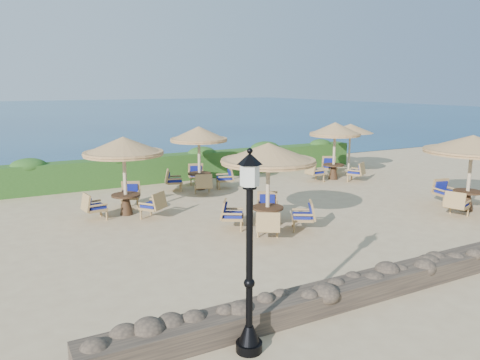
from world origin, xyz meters
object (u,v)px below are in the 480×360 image
cafe_set_0 (268,170)px  cafe_set_2 (124,160)px  cafe_set_1 (471,154)px  lamp_post (249,262)px  extra_parasol (350,128)px  cafe_set_3 (199,149)px  cafe_set_4 (335,141)px

cafe_set_0 → cafe_set_2: same height
cafe_set_1 → cafe_set_0: bearing=168.7°
lamp_post → cafe_set_0: lamp_post is taller
extra_parasol → cafe_set_2: (-12.19, -2.80, -0.29)m
lamp_post → cafe_set_1: 11.77m
extra_parasol → cafe_set_0: cafe_set_0 is taller
lamp_post → cafe_set_2: 9.22m
lamp_post → cafe_set_3: 12.35m
lamp_post → cafe_set_0: size_ratio=1.16×
cafe_set_1 → cafe_set_3: size_ratio=1.11×
cafe_set_0 → extra_parasol: bearing=36.2°
cafe_set_4 → cafe_set_0: bearing=-142.7°
extra_parasol → cafe_set_4: size_ratio=0.87×
extra_parasol → cafe_set_4: (-2.08, -1.32, -0.38)m
cafe_set_2 → cafe_set_3: (3.75, 2.42, -0.18)m
lamp_post → cafe_set_1: lamp_post is taller
extra_parasol → cafe_set_0: bearing=-143.8°
cafe_set_1 → cafe_set_2: size_ratio=1.16×
extra_parasol → cafe_set_2: size_ratio=0.87×
cafe_set_3 → cafe_set_4: 6.43m
cafe_set_2 → cafe_set_4: bearing=8.3°
lamp_post → extra_parasol: (12.60, 12.00, 0.62)m
cafe_set_0 → cafe_set_3: bearing=86.3°
cafe_set_1 → cafe_set_4: bearing=94.4°
cafe_set_3 → cafe_set_0: bearing=-93.7°
cafe_set_3 → cafe_set_4: (6.36, -0.95, 0.09)m
cafe_set_0 → cafe_set_2: size_ratio=1.04×
cafe_set_2 → cafe_set_3: bearing=32.9°
extra_parasol → cafe_set_4: 2.50m
cafe_set_1 → cafe_set_2: (-10.62, 5.12, -0.12)m
extra_parasol → cafe_set_1: bearing=-101.2°
cafe_set_1 → cafe_set_4: size_ratio=1.16×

